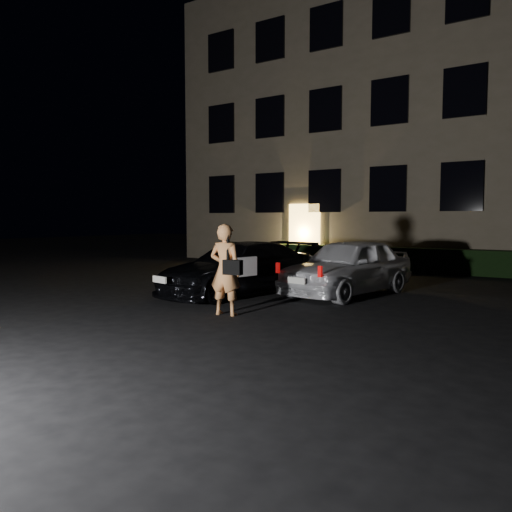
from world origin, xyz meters
The scene contains 6 objects.
ground centered at (0.00, 0.00, 0.00)m, with size 80.00×80.00×0.00m, color black.
building centered at (0.00, 14.99, 6.00)m, with size 20.00×8.11×12.00m.
hedge centered at (0.00, 10.50, 0.42)m, with size 15.00×0.70×0.85m, color black.
sedan centered at (-0.94, 2.68, 0.65)m, with size 2.71×4.76×1.30m.
hatch centered at (1.35, 4.14, 0.71)m, with size 2.34×4.37×1.41m.
man centered at (0.43, 0.34, 0.90)m, with size 0.79×0.53×1.78m.
Camera 1 is at (6.26, -7.37, 1.88)m, focal length 35.00 mm.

